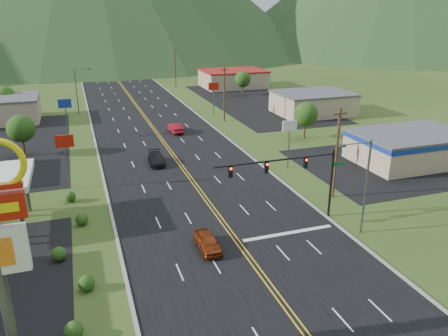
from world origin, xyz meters
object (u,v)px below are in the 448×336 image
object	(u,v)px
streetlight_west	(78,88)
car_dark_mid	(156,159)
streetlight_east	(364,181)
traffic_signal	(295,171)
car_red_far	(175,128)
car_red_near	(208,242)

from	to	relation	value
streetlight_west	car_dark_mid	xyz separation A→B (m)	(8.73, -34.88, -4.47)
streetlight_east	car_dark_mid	world-z (taller)	streetlight_east
traffic_signal	streetlight_east	world-z (taller)	streetlight_east
traffic_signal	car_red_far	distance (m)	36.51
traffic_signal	car_red_far	size ratio (longest dim) A/B	2.71
streetlight_west	car_red_far	bearing A→B (deg)	-53.48
streetlight_east	car_red_far	bearing A→B (deg)	101.42
streetlight_east	car_red_far	xyz separation A→B (m)	(-8.10, 40.06, -4.38)
car_red_near	streetlight_east	bearing A→B (deg)	-7.10
car_dark_mid	car_red_near	bearing A→B (deg)	-86.21
streetlight_west	car_dark_mid	size ratio (longest dim) A/B	1.85
streetlight_east	car_red_near	world-z (taller)	streetlight_east
car_red_near	car_dark_mid	xyz separation A→B (m)	(-0.07, 23.47, -0.01)
streetlight_west	car_dark_mid	distance (m)	36.23
streetlight_east	car_dark_mid	distance (m)	29.17
streetlight_west	car_red_far	distance (m)	25.19
car_red_near	car_red_far	xyz separation A→B (m)	(5.96, 38.41, 0.08)
traffic_signal	streetlight_east	xyz separation A→B (m)	(4.70, -4.00, -0.15)
streetlight_west	car_red_near	world-z (taller)	streetlight_west
car_dark_mid	car_red_far	xyz separation A→B (m)	(6.03, 14.94, 0.09)
traffic_signal	streetlight_west	size ratio (longest dim) A/B	1.46
car_dark_mid	streetlight_west	bearing A→B (deg)	107.68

